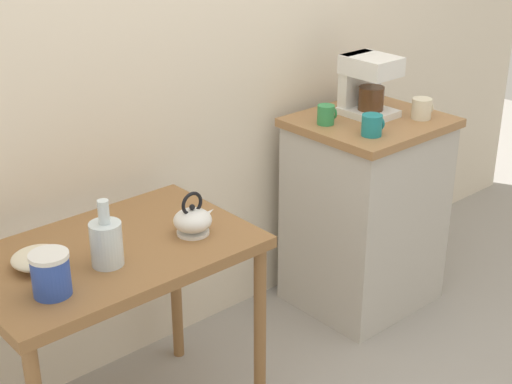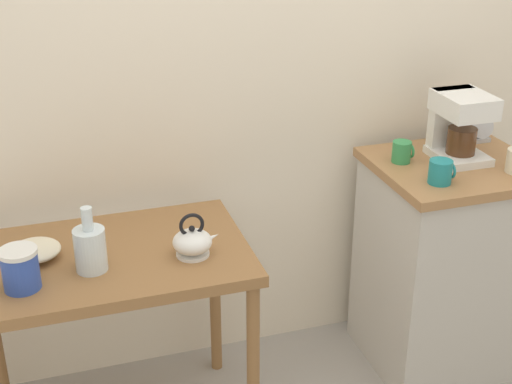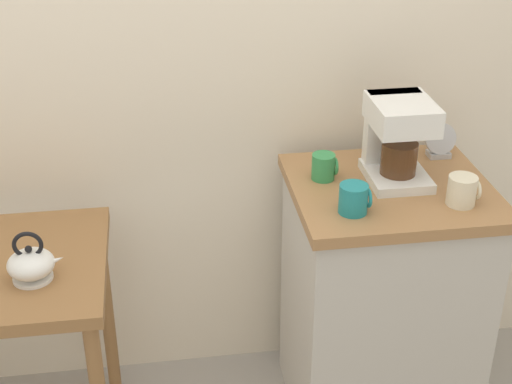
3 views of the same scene
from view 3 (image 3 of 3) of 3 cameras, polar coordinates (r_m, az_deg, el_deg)
kitchen_counter at (r=2.54m, az=9.48°, el=-8.35°), size 0.61×0.55×0.88m
teakettle at (r=2.14m, az=-16.77°, el=-5.29°), size 0.16×0.13×0.15m
coffee_maker at (r=2.31m, az=10.75°, el=4.27°), size 0.18×0.22×0.26m
mug_dark_teal at (r=2.13m, az=7.50°, el=-0.52°), size 0.09×0.08×0.09m
mug_tall_green at (r=2.31m, az=5.22°, el=1.94°), size 0.08×0.07×0.08m
mug_small_cream at (r=2.23m, az=15.50°, el=0.11°), size 0.09×0.08×0.09m
table_clock at (r=2.51m, az=13.88°, el=3.72°), size 0.10×0.05×0.12m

